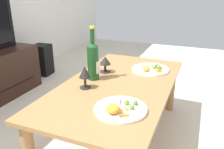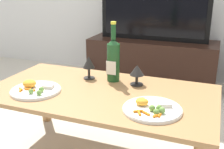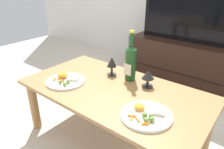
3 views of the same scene
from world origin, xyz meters
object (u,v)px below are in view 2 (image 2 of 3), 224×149
wine_bottle (113,58)px  dinner_plate_right (152,108)px  tv_stand (151,62)px  goblet_right (137,71)px  dining_table (100,102)px  dinner_plate_left (35,89)px  goblet_left (89,64)px  tv_screen (154,12)px

wine_bottle → dinner_plate_right: 0.50m
tv_stand → goblet_right: (0.20, -1.27, 0.30)m
wine_bottle → dinner_plate_right: size_ratio=1.28×
dining_table → goblet_right: 0.29m
tv_stand → dinner_plate_left: 1.64m
goblet_left → dinner_plate_left: 0.39m
dinner_plate_right → dining_table: bearing=157.2°
goblet_right → dining_table: bearing=-134.7°
tv_screen → goblet_left: bearing=-95.9°
tv_stand → goblet_left: bearing=-95.9°
tv_screen → dining_table: bearing=-89.0°
tv_screen → goblet_right: tv_screen is taller
tv_stand → goblet_left: 1.31m
tv_screen → wine_bottle: bearing=-88.5°
tv_stand → dinner_plate_right: size_ratio=4.47×
tv_screen → goblet_left: size_ratio=7.39×
wine_bottle → tv_screen: bearing=91.5°
dinner_plate_left → dinner_plate_right: 0.70m
dining_table → goblet_left: 0.29m
tv_screen → wine_bottle: 1.26m
tv_stand → dinner_plate_right: (0.37, -1.59, 0.23)m
goblet_right → dinner_plate_right: size_ratio=0.43×
dining_table → dinner_plate_right: size_ratio=4.49×
tv_stand → dinner_plate_left: size_ratio=4.56×
tv_stand → goblet_left: size_ratio=8.79×
goblet_left → dining_table: bearing=-48.3°
wine_bottle → goblet_left: 0.17m
tv_screen → tv_stand: bearing=90.0°
dining_table → tv_stand: tv_stand is taller
tv_stand → tv_screen: 0.53m
wine_bottle → dining_table: bearing=-92.5°
dinner_plate_left → dinner_plate_right: (0.70, -0.00, -0.00)m
tv_screen → goblet_right: bearing=-81.1°
goblet_right → dinner_plate_right: bearing=-61.4°
dining_table → goblet_right: size_ratio=10.43×
dinner_plate_left → dinner_plate_right: dinner_plate_left is taller
dining_table → dinner_plate_left: size_ratio=4.58×
tv_stand → goblet_right: bearing=-81.1°
dining_table → tv_screen: (-0.02, 1.44, 0.38)m
dining_table → dinner_plate_right: 0.39m
goblet_left → goblet_right: (0.33, 0.00, -0.02)m
wine_bottle → dinner_plate_right: wine_bottle is taller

